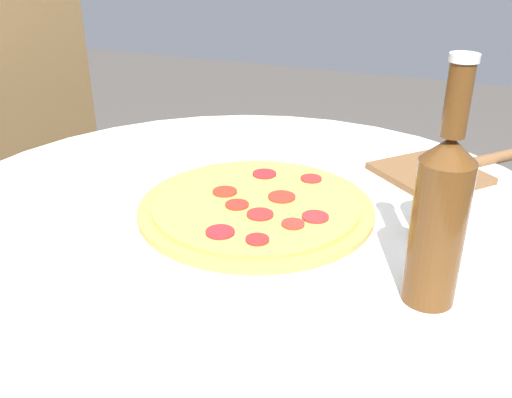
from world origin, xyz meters
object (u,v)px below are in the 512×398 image
object	(u,v)px
pizza	(256,206)
beer_bottle	(440,215)
drinking_glass	(440,205)
pizza_paddle	(440,171)

from	to	relation	value
pizza	beer_bottle	distance (m)	0.32
beer_bottle	drinking_glass	size ratio (longest dim) A/B	3.06
pizza_paddle	drinking_glass	bearing A→B (deg)	-133.99
pizza	pizza_paddle	world-z (taller)	pizza
pizza	drinking_glass	bearing A→B (deg)	-84.15
pizza_paddle	drinking_glass	distance (m)	0.23
pizza_paddle	drinking_glass	xyz separation A→B (m)	(-0.23, -0.02, 0.04)
pizza	pizza_paddle	size ratio (longest dim) A/B	1.33
beer_bottle	pizza_paddle	xyz separation A→B (m)	(0.39, 0.02, -0.11)
pizza	drinking_glass	size ratio (longest dim) A/B	3.86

